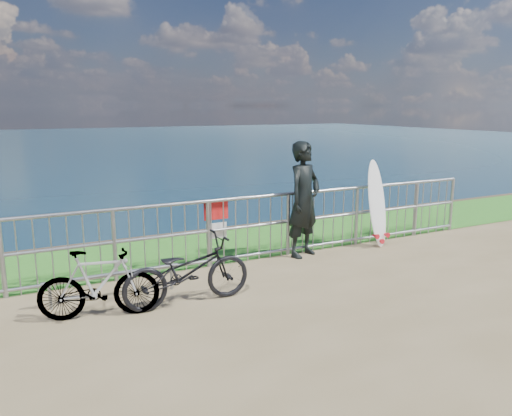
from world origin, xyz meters
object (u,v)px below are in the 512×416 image
surfboard (377,207)px  bicycle_far (99,284)px  surfer (304,200)px  bicycle_near (187,271)px

surfboard → bicycle_far: surfboard is taller
surfboard → bicycle_far: bearing=-168.9°
surfer → bicycle_near: surfer is taller
surfboard → bicycle_far: 5.35m
surfboard → bicycle_near: (-4.12, -1.11, -0.29)m
surfboard → bicycle_near: size_ratio=0.94×
surfer → bicycle_far: surfer is taller
surfboard → bicycle_near: bearing=-165.0°
surfboard → bicycle_near: 4.28m
surfer → surfboard: (1.57, -0.08, -0.25)m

